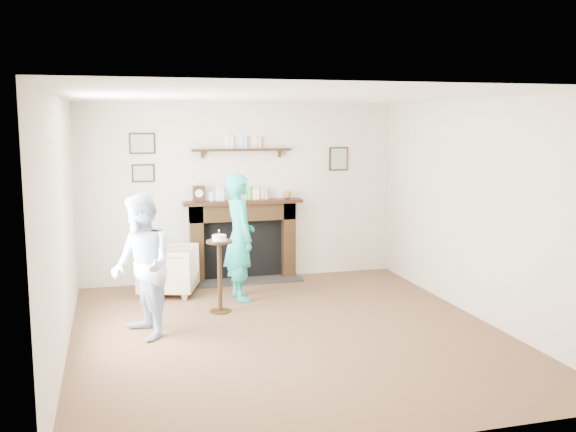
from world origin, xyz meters
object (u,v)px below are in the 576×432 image
object	(u,v)px
woman	(240,299)
pedestal_table	(220,262)
man	(144,337)
armchair	(170,294)

from	to	relation	value
woman	pedestal_table	xyz separation A→B (m)	(-0.34, -0.48, 0.61)
man	woman	distance (m)	1.71
armchair	woman	xyz separation A→B (m)	(0.85, -0.48, 0.00)
armchair	pedestal_table	bearing A→B (deg)	-134.54
man	woman	bearing A→B (deg)	116.02
armchair	man	size ratio (longest dim) A/B	0.47
armchair	woman	size ratio (longest dim) A/B	0.44
woman	pedestal_table	world-z (taller)	pedestal_table
armchair	man	world-z (taller)	man
armchair	man	distance (m)	1.69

